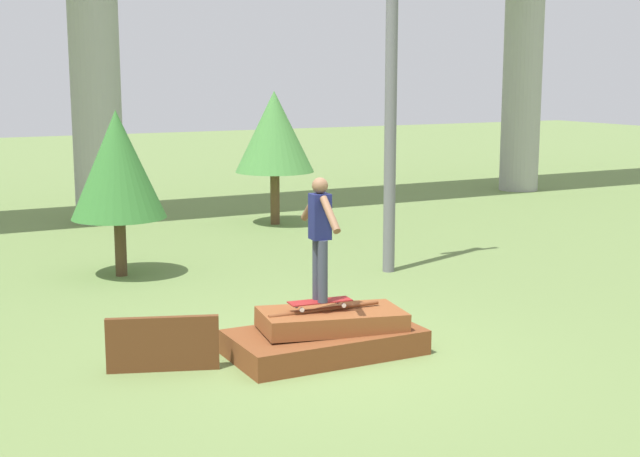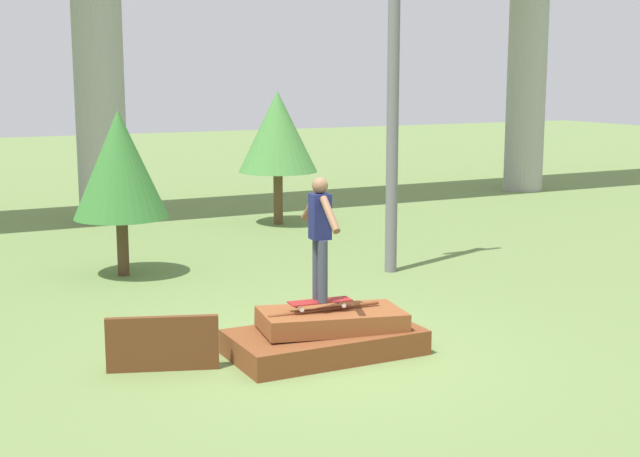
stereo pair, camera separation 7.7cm
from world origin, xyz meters
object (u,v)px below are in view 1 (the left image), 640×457
Objects in this scene: tree_behind_left at (274,132)px; skateboard at (320,302)px; skater at (320,231)px; tree_behind_right at (117,165)px; utility_pole at (391,72)px.

skateboard is at bearing -111.35° from tree_behind_left.
skater reaches higher than skateboard.
skater is 0.50× the size of tree_behind_left.
tree_behind_right reaches higher than skateboard.
skateboard is 5.51m from tree_behind_right.
tree_behind_right is at bearing 156.70° from utility_pole.
tree_behind_left reaches higher than skateboard.
skateboard is 5.42m from utility_pole.
skater is at bearing -111.35° from tree_behind_left.
utility_pole is 4.75m from tree_behind_right.
tree_behind_left is at bearing 38.34° from tree_behind_right.
tree_behind_left reaches higher than tree_behind_right.
tree_behind_left is (0.29, 5.29, -1.30)m from utility_pole.
utility_pole reaches higher than skater.
utility_pole reaches higher than tree_behind_left.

